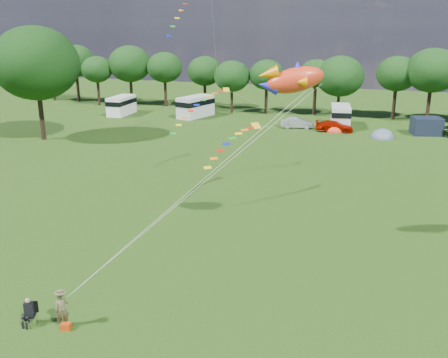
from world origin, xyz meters
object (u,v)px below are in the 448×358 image
(car_c, at_px, (334,126))
(camp_chair, at_px, (29,308))
(campervan_a, at_px, (121,105))
(campervan_c, at_px, (340,115))
(tent_orange, at_px, (334,131))
(big_tree, at_px, (36,63))
(fish_kite, at_px, (290,80))
(car_b, at_px, (297,123))
(campervan_b, at_px, (196,106))
(kite_flyer, at_px, (62,310))
(tent_greyblue, at_px, (382,138))

(car_c, height_order, camp_chair, car_c)
(campervan_a, distance_m, campervan_c, 32.83)
(car_c, height_order, tent_orange, car_c)
(big_tree, relative_size, fish_kite, 3.24)
(car_b, distance_m, fish_kite, 38.90)
(campervan_a, relative_size, fish_kite, 1.43)
(car_c, bearing_deg, campervan_a, 78.89)
(tent_orange, distance_m, fish_kite, 38.21)
(big_tree, xyz_separation_m, tent_orange, (32.69, 16.33, -9.00))
(car_b, bearing_deg, tent_orange, -108.22)
(big_tree, bearing_deg, campervan_b, 59.90)
(kite_flyer, bearing_deg, car_b, 47.52)
(tent_orange, bearing_deg, car_b, 175.81)
(kite_flyer, height_order, fish_kite, fish_kite)
(big_tree, xyz_separation_m, camp_chair, (24.70, -32.44, -8.19))
(car_c, bearing_deg, tent_greyblue, -113.31)
(car_c, height_order, campervan_b, campervan_b)
(campervan_b, bearing_deg, fish_kite, -136.32)
(campervan_b, bearing_deg, campervan_a, 114.09)
(campervan_a, bearing_deg, fish_kite, -142.26)
(big_tree, relative_size, campervan_b, 1.97)
(big_tree, distance_m, car_b, 33.37)
(campervan_b, bearing_deg, kite_flyer, -149.69)
(big_tree, xyz_separation_m, car_b, (27.67, 16.70, -8.30))
(campervan_a, xyz_separation_m, tent_orange, (32.51, -1.86, -1.48))
(car_b, xyz_separation_m, tent_greyblue, (11.05, -2.34, -0.69))
(car_b, distance_m, car_c, 5.01)
(campervan_a, height_order, kite_flyer, campervan_a)
(campervan_c, distance_m, camp_chair, 52.67)
(campervan_c, height_order, tent_greyblue, campervan_c)
(tent_orange, relative_size, fish_kite, 0.75)
(campervan_c, xyz_separation_m, tent_greyblue, (5.75, -5.21, -1.52))
(car_c, xyz_separation_m, campervan_a, (-32.47, 2.09, 0.81))
(tent_greyblue, relative_size, fish_kite, 0.79)
(tent_greyblue, bearing_deg, fish_kite, -97.55)
(tent_greyblue, distance_m, camp_chair, 48.86)
(campervan_b, height_order, campervan_c, campervan_b)
(tent_greyblue, height_order, camp_chair, camp_chair)
(big_tree, distance_m, kite_flyer, 42.29)
(big_tree, bearing_deg, kite_flyer, -50.72)
(camp_chair, distance_m, fish_kite, 18.05)
(campervan_b, bearing_deg, car_c, -86.13)
(tent_greyblue, distance_m, kite_flyer, 48.13)
(big_tree, xyz_separation_m, kite_flyer, (26.28, -32.12, -8.14))
(campervan_a, bearing_deg, tent_greyblue, -99.26)
(big_tree, distance_m, campervan_c, 39.07)
(kite_flyer, distance_m, fish_kite, 17.03)
(kite_flyer, relative_size, camp_chair, 1.27)
(car_b, relative_size, camp_chair, 2.91)
(car_c, xyz_separation_m, campervan_b, (-20.99, 4.00, 0.96))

